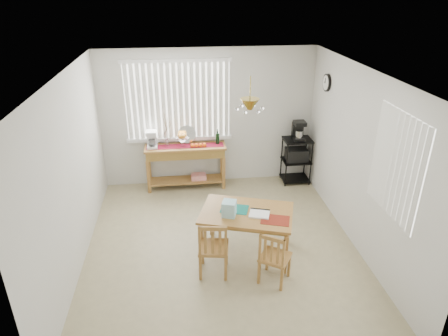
{
  "coord_description": "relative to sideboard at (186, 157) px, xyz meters",
  "views": [
    {
      "loc": [
        -0.55,
        -4.93,
        3.63
      ],
      "look_at": [
        0.1,
        0.55,
        1.05
      ],
      "focal_mm": 32.0,
      "sensor_mm": 36.0,
      "label": 1
    }
  ],
  "objects": [
    {
      "name": "ground",
      "position": [
        0.45,
        -2.02,
        -0.64
      ],
      "size": [
        4.0,
        4.5,
        0.01
      ],
      "primitive_type": "cube",
      "color": "tan"
    },
    {
      "name": "room_shell",
      "position": [
        0.45,
        -2.0,
        1.05
      ],
      "size": [
        4.2,
        4.7,
        2.7
      ],
      "color": "silver",
      "rests_on": "ground"
    },
    {
      "name": "sideboard",
      "position": [
        0.0,
        0.0,
        0.0
      ],
      "size": [
        1.51,
        0.42,
        0.85
      ],
      "color": "#A37237",
      "rests_on": "ground"
    },
    {
      "name": "sideboard_items",
      "position": [
        -0.24,
        0.01,
        0.35
      ],
      "size": [
        1.43,
        0.36,
        0.65
      ],
      "color": "maroon",
      "rests_on": "sideboard"
    },
    {
      "name": "wire_cart",
      "position": [
        2.14,
        -0.02,
        -0.1
      ],
      "size": [
        0.53,
        0.42,
        0.9
      ],
      "color": "black",
      "rests_on": "ground"
    },
    {
      "name": "cart_items",
      "position": [
        2.14,
        -0.01,
        0.43
      ],
      "size": [
        0.21,
        0.25,
        0.37
      ],
      "color": "black",
      "rests_on": "wire_cart"
    },
    {
      "name": "dining_table",
      "position": [
        0.79,
        -2.19,
        -0.03
      ],
      "size": [
        1.47,
        1.18,
        0.69
      ],
      "color": "#A37237",
      "rests_on": "ground"
    },
    {
      "name": "table_items",
      "position": [
        0.63,
        -2.25,
        0.13
      ],
      "size": [
        0.96,
        0.73,
        0.22
      ],
      "color": "#136C60",
      "rests_on": "dining_table"
    },
    {
      "name": "chair_left",
      "position": [
        0.27,
        -2.61,
        -0.22
      ],
      "size": [
        0.45,
        0.45,
        0.85
      ],
      "color": "#A37237",
      "rests_on": "ground"
    },
    {
      "name": "chair_right",
      "position": [
        1.04,
        -2.86,
        -0.25
      ],
      "size": [
        0.5,
        0.5,
        0.79
      ],
      "color": "#A37237",
      "rests_on": "ground"
    }
  ]
}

